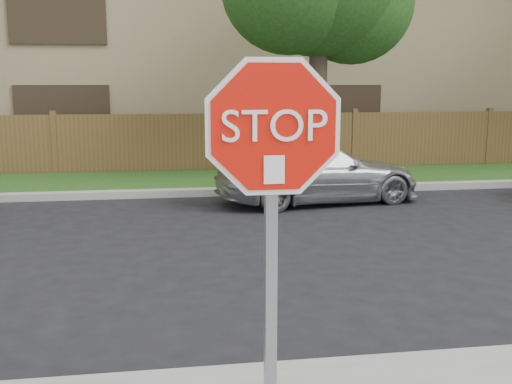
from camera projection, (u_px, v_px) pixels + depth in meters
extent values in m
plane|color=black|center=(315.00, 369.00, 5.04)|extent=(90.00, 90.00, 0.00)
cube|color=gray|center=(222.00, 192.00, 12.96)|extent=(70.00, 0.30, 0.15)
cube|color=#1E4714|center=(215.00, 180.00, 14.56)|extent=(70.00, 3.00, 0.12)
cube|color=brown|center=(210.00, 144.00, 15.99)|extent=(70.00, 0.12, 1.60)
cube|color=#9D8C61|center=(197.00, 66.00, 21.04)|extent=(34.00, 8.00, 6.00)
cylinder|color=#382B21|center=(318.00, 101.00, 14.50)|extent=(0.44, 0.44, 3.92)
sphere|color=#173C12|center=(352.00, 2.00, 14.51)|extent=(3.00, 3.00, 3.00)
cube|color=gray|center=(271.00, 288.00, 3.33)|extent=(0.06, 0.06, 2.30)
cylinder|color=white|center=(274.00, 127.00, 3.11)|extent=(1.01, 0.02, 1.01)
cylinder|color=red|center=(274.00, 127.00, 3.09)|extent=(0.93, 0.02, 0.93)
cube|color=white|center=(274.00, 170.00, 3.12)|extent=(0.11, 0.00, 0.15)
imported|color=#A7ABAE|center=(318.00, 172.00, 12.12)|extent=(4.39, 2.33, 1.21)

